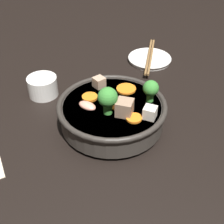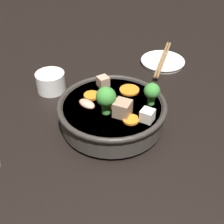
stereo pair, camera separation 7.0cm
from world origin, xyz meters
TOP-DOWN VIEW (x-y plane):
  - ground_plane at (0.00, 0.00)m, footprint 3.00×3.00m
  - stirfry_bowl at (0.00, -0.00)m, footprint 0.25×0.25m
  - side_saucer at (0.25, 0.22)m, footprint 0.14×0.14m
  - tea_cup at (-0.10, 0.20)m, footprint 0.08×0.08m
  - chopsticks_pair at (0.25, 0.22)m, footprint 0.15×0.19m

SIDE VIEW (x-z plane):
  - ground_plane at x=0.00m, z-range 0.00..0.00m
  - side_saucer at x=0.25m, z-range 0.00..0.01m
  - chopsticks_pair at x=0.25m, z-range 0.01..0.02m
  - tea_cup at x=-0.10m, z-range 0.00..0.05m
  - stirfry_bowl at x=0.00m, z-range -0.02..0.10m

